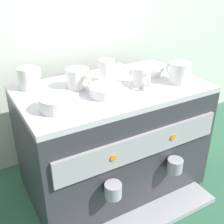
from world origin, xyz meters
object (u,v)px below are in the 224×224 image
(espresso_machine, at_px, (113,139))
(ceramic_cup_4, at_px, (108,71))
(ceramic_cup_3, at_px, (179,72))
(ceramic_bowl_2, at_px, (151,70))
(ceramic_bowl_0, at_px, (58,103))
(milk_pitcher, at_px, (188,138))
(ceramic_cup_0, at_px, (142,77))
(ceramic_bowl_1, at_px, (106,91))
(ceramic_cup_1, at_px, (78,78))
(ceramic_cup_2, at_px, (29,78))

(espresso_machine, distance_m, ceramic_cup_4, 0.27)
(ceramic_cup_3, relative_size, ceramic_bowl_2, 1.07)
(ceramic_bowl_0, relative_size, milk_pitcher, 0.88)
(ceramic_bowl_0, height_order, ceramic_bowl_2, ceramic_bowl_0)
(ceramic_cup_3, distance_m, ceramic_bowl_0, 0.47)
(ceramic_cup_0, height_order, milk_pitcher, ceramic_cup_0)
(ceramic_bowl_1, bearing_deg, ceramic_bowl_2, 20.87)
(espresso_machine, xyz_separation_m, ceramic_cup_4, (0.01, 0.06, 0.26))
(ceramic_cup_1, bearing_deg, ceramic_cup_4, 0.46)
(espresso_machine, xyz_separation_m, ceramic_cup_2, (-0.26, 0.14, 0.26))
(ceramic_cup_0, xyz_separation_m, ceramic_bowl_2, (0.11, 0.09, -0.02))
(espresso_machine, distance_m, ceramic_bowl_1, 0.25)
(espresso_machine, distance_m, ceramic_bowl_2, 0.32)
(ceramic_cup_2, relative_size, ceramic_bowl_1, 0.85)
(ceramic_cup_0, height_order, ceramic_cup_2, ceramic_cup_2)
(espresso_machine, height_order, ceramic_bowl_2, ceramic_bowl_2)
(ceramic_cup_4, xyz_separation_m, ceramic_bowl_0, (-0.24, -0.13, -0.02))
(ceramic_bowl_2, bearing_deg, ceramic_cup_4, 177.17)
(ceramic_bowl_2, bearing_deg, ceramic_cup_2, 169.09)
(ceramic_cup_2, relative_size, ceramic_bowl_0, 0.85)
(ceramic_bowl_0, bearing_deg, milk_pitcher, 8.27)
(ceramic_bowl_1, bearing_deg, milk_pitcher, 8.79)
(milk_pitcher, bearing_deg, ceramic_cup_1, 176.74)
(ceramic_cup_1, distance_m, milk_pitcher, 0.69)
(ceramic_cup_2, xyz_separation_m, ceramic_bowl_1, (0.20, -0.19, -0.02))
(ceramic_bowl_1, relative_size, milk_pitcher, 0.88)
(ceramic_cup_1, height_order, ceramic_bowl_0, ceramic_cup_1)
(ceramic_cup_2, height_order, ceramic_bowl_1, ceramic_cup_2)
(ceramic_cup_2, xyz_separation_m, ceramic_bowl_0, (0.03, -0.21, -0.02))
(ceramic_cup_0, distance_m, ceramic_cup_4, 0.13)
(ceramic_cup_3, relative_size, milk_pitcher, 0.94)
(espresso_machine, height_order, ceramic_cup_3, ceramic_cup_3)
(ceramic_cup_1, distance_m, ceramic_bowl_1, 0.12)
(ceramic_bowl_2, bearing_deg, ceramic_cup_1, 178.42)
(milk_pitcher, bearing_deg, ceramic_bowl_0, -171.73)
(ceramic_cup_1, height_order, ceramic_cup_3, ceramic_cup_3)
(ceramic_cup_1, relative_size, ceramic_bowl_0, 1.05)
(ceramic_bowl_0, distance_m, ceramic_bowl_1, 0.18)
(ceramic_cup_0, distance_m, ceramic_bowl_0, 0.33)
(ceramic_cup_2, relative_size, ceramic_cup_4, 0.96)
(ceramic_cup_1, relative_size, ceramic_bowl_2, 1.05)
(ceramic_cup_0, distance_m, ceramic_cup_1, 0.23)
(ceramic_cup_0, height_order, ceramic_bowl_1, ceramic_cup_0)
(ceramic_bowl_0, bearing_deg, ceramic_bowl_1, 6.79)
(ceramic_bowl_2, bearing_deg, ceramic_bowl_1, -159.13)
(ceramic_bowl_0, bearing_deg, ceramic_cup_1, 46.52)
(espresso_machine, relative_size, milk_pitcher, 5.28)
(ceramic_bowl_1, distance_m, ceramic_bowl_2, 0.28)
(ceramic_cup_2, height_order, ceramic_cup_3, same)
(ceramic_cup_3, distance_m, ceramic_bowl_2, 0.13)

